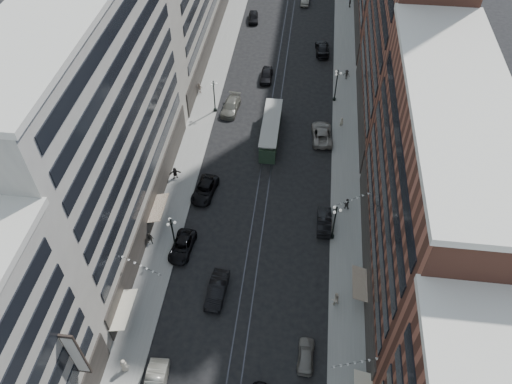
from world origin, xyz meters
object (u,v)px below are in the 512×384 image
at_px(car_9, 253,17).
at_px(pedestrian_extra_0, 350,3).
at_px(pedestrian_5, 175,173).
at_px(pedestrian_4, 358,375).
at_px(car_8, 231,106).
at_px(car_10, 324,221).
at_px(pedestrian_2, 150,239).
at_px(car_7, 205,190).
at_px(lamppost_se_mid, 336,84).
at_px(car_12, 322,48).
at_px(car_13, 266,75).
at_px(car_4, 306,355).
at_px(pedestrian_7, 346,204).
at_px(pedestrian_extra_1, 335,299).
at_px(lamppost_se_far, 334,221).
at_px(lamppost_sw_far, 173,234).
at_px(streetcar, 271,131).
at_px(lamppost_sw_mid, 214,95).
at_px(car_5, 217,290).
at_px(pedestrian_9, 347,75).
at_px(car_11, 322,134).
at_px(pedestrian_1, 124,365).
at_px(car_2, 182,246).
at_px(pedestrian_6, 200,88).
at_px(pedestrian_8, 341,122).
at_px(car_14, 305,0).

relative_size(car_9, pedestrian_extra_0, 2.48).
bearing_deg(pedestrian_5, pedestrian_4, -69.10).
xyz_separation_m(car_8, car_9, (0.00, 28.81, -0.05)).
distance_m(pedestrian_4, car_10, 19.56).
distance_m(pedestrian_2, car_7, 10.20).
relative_size(lamppost_se_mid, car_12, 0.95).
height_order(car_10, pedestrian_extra_0, pedestrian_extra_0).
bearing_deg(car_13, car_4, -79.01).
bearing_deg(lamppost_se_mid, pedestrian_4, -86.63).
distance_m(pedestrian_7, pedestrian_extra_1, 14.22).
xyz_separation_m(lamppost_se_far, pedestrian_4, (2.67, -17.32, -2.09)).
xyz_separation_m(car_9, car_12, (13.67, -10.14, 0.07)).
relative_size(lamppost_sw_far, car_7, 1.00).
bearing_deg(car_9, streetcar, -85.24).
bearing_deg(pedestrian_5, lamppost_sw_mid, 57.04).
bearing_deg(car_5, pedestrian_extra_1, 4.79).
distance_m(pedestrian_5, pedestrian_extra_0, 57.45).
height_order(pedestrian_7, pedestrian_9, pedestrian_9).
relative_size(lamppost_se_far, pedestrian_5, 3.16).
height_order(car_9, car_11, car_11).
distance_m(car_12, pedestrian_5, 39.24).
relative_size(car_9, car_10, 0.93).
relative_size(pedestrian_1, pedestrian_4, 1.06).
bearing_deg(car_7, pedestrian_1, -89.91).
relative_size(lamppost_sw_mid, car_5, 1.05).
height_order(lamppost_sw_far, car_10, lamppost_sw_far).
bearing_deg(pedestrian_2, streetcar, 55.13).
distance_m(car_7, pedestrian_5, 5.10).
distance_m(car_2, pedestrian_5, 12.28).
distance_m(lamppost_sw_far, car_12, 48.99).
height_order(lamppost_sw_far, pedestrian_6, lamppost_sw_far).
bearing_deg(car_4, car_10, -93.35).
bearing_deg(car_10, pedestrian_1, 47.02).
bearing_deg(pedestrian_5, lamppost_sw_far, -99.36).
bearing_deg(pedestrian_8, car_12, -97.42).
height_order(lamppost_se_far, pedestrian_1, lamppost_se_far).
bearing_deg(pedestrian_extra_1, pedestrian_1, 2.93).
relative_size(car_12, pedestrian_extra_0, 3.17).
xyz_separation_m(lamppost_se_mid, streetcar, (-9.20, -10.41, -1.67)).
bearing_deg(car_10, lamppost_sw_mid, -51.35).
height_order(car_14, pedestrian_extra_1, pedestrian_extra_1).
xyz_separation_m(lamppost_se_far, car_10, (-1.02, 1.88, -2.29)).
xyz_separation_m(car_2, car_14, (11.31, 64.76, 0.04)).
height_order(car_2, car_14, car_14).
relative_size(lamppost_se_mid, car_9, 1.21).
height_order(lamppost_se_far, streetcar, lamppost_se_far).
distance_m(car_12, pedestrian_9, 9.11).
bearing_deg(car_11, pedestrian_8, -138.82).
relative_size(car_14, pedestrian_extra_0, 2.50).
distance_m(lamppost_se_far, streetcar, 19.92).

